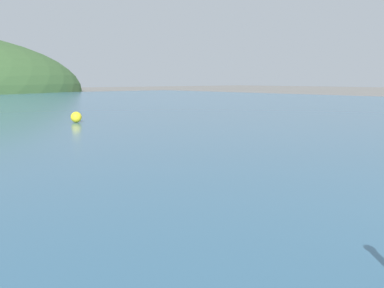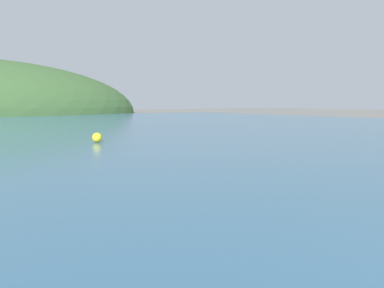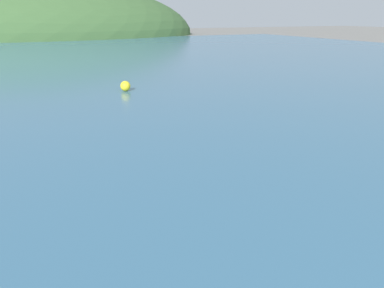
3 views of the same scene
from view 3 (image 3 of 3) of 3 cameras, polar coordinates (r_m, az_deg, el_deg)
water at (r=31.02m, az=-19.07°, el=11.71°), size 80.00×60.00×0.10m
far_hillside at (r=70.63m, az=-23.07°, el=14.80°), size 56.77×31.22×18.48m
mooring_buoy at (r=17.95m, az=-10.12°, el=8.69°), size 0.47×0.47×0.47m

